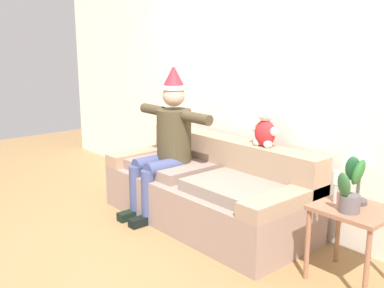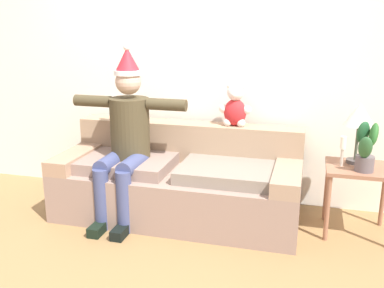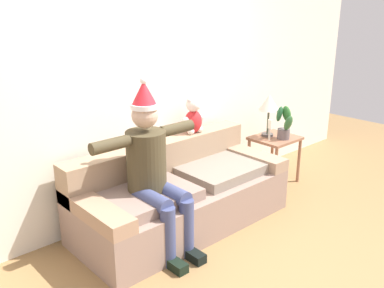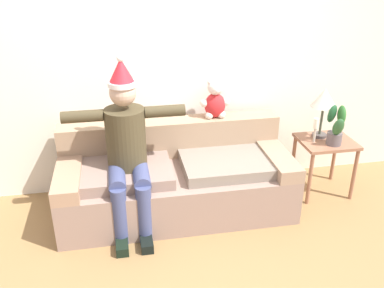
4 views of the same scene
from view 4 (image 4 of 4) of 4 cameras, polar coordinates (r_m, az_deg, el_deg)
name	(u,v)px [view 4 (image 4 of 4)]	position (r m, az deg, el deg)	size (l,w,h in m)	color
ground_plane	(196,280)	(3.29, 0.56, -17.99)	(10.00, 10.00, 0.00)	olive
back_wall	(165,54)	(4.04, -3.67, 12.17)	(7.00, 0.10, 2.70)	white
couch	(175,178)	(3.92, -2.28, -4.62)	(2.09, 0.90, 0.77)	gray
person_seated	(127,145)	(3.54, -8.87, -0.18)	(1.02, 0.77, 1.50)	#433A25
teddy_bear	(215,100)	(3.98, 3.16, 5.93)	(0.29, 0.17, 0.38)	red
side_table	(325,149)	(4.29, 17.65, -0.64)	(0.51, 0.46, 0.57)	#926148
table_lamp	(324,100)	(4.18, 17.52, 5.72)	(0.24, 0.24, 0.49)	#453F3E
potted_plant	(336,127)	(4.12, 18.98, 2.19)	(0.18, 0.24, 0.40)	#605659
candle_tall	(316,127)	(4.12, 16.45, 2.23)	(0.04, 0.04, 0.24)	beige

